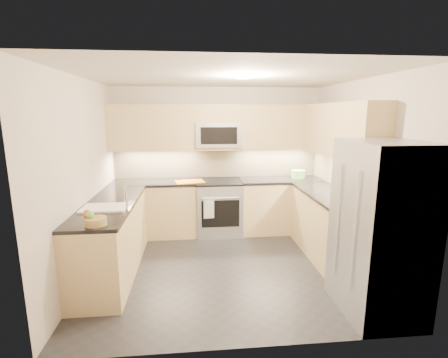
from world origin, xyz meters
TOP-DOWN VIEW (x-y plane):
  - floor at (0.00, 0.00)m, footprint 3.60×3.20m
  - ceiling at (0.00, 0.00)m, footprint 3.60×3.20m
  - wall_back at (0.00, 1.60)m, footprint 3.60×0.02m
  - wall_front at (0.00, -1.60)m, footprint 3.60×0.02m
  - wall_left at (-1.80, 0.00)m, footprint 0.02×3.20m
  - wall_right at (1.80, 0.00)m, footprint 0.02×3.20m
  - base_cab_back_left at (-1.09, 1.30)m, footprint 1.42×0.60m
  - base_cab_back_right at (1.09, 1.30)m, footprint 1.42×0.60m
  - base_cab_right at (1.50, 0.15)m, footprint 0.60×1.70m
  - base_cab_peninsula at (-1.50, 0.00)m, footprint 0.60×2.00m
  - countertop_back_left at (-1.09, 1.30)m, footprint 1.42×0.63m
  - countertop_back_right at (1.09, 1.30)m, footprint 1.42×0.63m
  - countertop_right at (1.50, 0.15)m, footprint 0.63×1.70m
  - countertop_peninsula at (-1.50, 0.00)m, footprint 0.63×2.00m
  - upper_cab_back at (0.00, 1.43)m, footprint 3.60×0.35m
  - upper_cab_right at (1.62, 0.28)m, footprint 0.35×1.95m
  - backsplash_back at (0.00, 1.60)m, footprint 3.60×0.01m
  - backsplash_right at (1.80, 0.45)m, footprint 0.01×2.30m
  - gas_range at (0.00, 1.28)m, footprint 0.76×0.65m
  - range_cooktop at (0.00, 1.28)m, footprint 0.76×0.65m
  - oven_door_glass at (0.00, 0.95)m, footprint 0.62×0.02m
  - oven_handle at (0.00, 0.93)m, footprint 0.60×0.02m
  - microwave at (0.00, 1.40)m, footprint 0.76×0.40m
  - microwave_door at (0.00, 1.20)m, footprint 0.60×0.01m
  - refrigerator at (1.45, -1.15)m, footprint 0.70×0.90m
  - fridge_handle_left at (1.08, -1.33)m, footprint 0.02×0.02m
  - fridge_handle_right at (1.08, -0.97)m, footprint 0.02×0.02m
  - sink_basin at (-1.50, -0.25)m, footprint 0.52×0.38m
  - faucet at (-1.24, -0.25)m, footprint 0.03×0.03m
  - utensil_bowl at (1.41, 1.34)m, footprint 0.24×0.24m
  - cutting_board at (-0.49, 1.17)m, footprint 0.51×0.40m
  - fruit_basket at (-1.43, -0.85)m, footprint 0.26×0.26m
  - fruit_apple at (-1.52, -0.80)m, footprint 0.08×0.08m
  - fruit_pear at (-1.48, -0.85)m, footprint 0.08×0.08m
  - dish_towel_check at (-0.19, 0.91)m, footprint 0.17×0.03m
  - fruit_orange at (-1.53, -0.84)m, footprint 0.06×0.06m

SIDE VIEW (x-z plane):
  - floor at x=0.00m, z-range 0.00..0.00m
  - base_cab_back_left at x=-1.09m, z-range 0.00..0.90m
  - base_cab_back_right at x=1.09m, z-range 0.00..0.90m
  - base_cab_right at x=1.50m, z-range 0.00..0.90m
  - base_cab_peninsula at x=-1.50m, z-range 0.00..0.90m
  - oven_door_glass at x=0.00m, z-range 0.22..0.68m
  - gas_range at x=0.00m, z-range 0.00..0.91m
  - dish_towel_check at x=-0.19m, z-range 0.39..0.71m
  - oven_handle at x=0.00m, z-range 0.71..0.73m
  - sink_basin at x=-1.50m, z-range 0.80..0.96m
  - refrigerator at x=1.45m, z-range 0.00..1.80m
  - range_cooktop at x=0.00m, z-range 0.90..0.93m
  - countertop_back_left at x=-1.09m, z-range 0.90..0.94m
  - countertop_back_right at x=1.09m, z-range 0.90..0.94m
  - countertop_right at x=1.50m, z-range 0.90..0.94m
  - countertop_peninsula at x=-1.50m, z-range 0.90..0.94m
  - cutting_board at x=-0.49m, z-range 0.94..0.95m
  - fridge_handle_left at x=1.08m, z-range 0.35..1.55m
  - fridge_handle_right at x=1.08m, z-range 0.35..1.55m
  - fruit_basket at x=-1.43m, z-range 0.94..1.02m
  - utensil_bowl at x=1.41m, z-range 0.94..1.08m
  - fruit_orange at x=-1.53m, z-range 1.02..1.08m
  - fruit_apple at x=-1.52m, z-range 1.02..1.09m
  - fruit_pear at x=-1.48m, z-range 1.01..1.10m
  - faucet at x=-1.24m, z-range 0.94..1.22m
  - backsplash_back at x=0.00m, z-range 0.94..1.45m
  - backsplash_right at x=1.80m, z-range 0.94..1.45m
  - wall_back at x=0.00m, z-range 0.00..2.50m
  - wall_front at x=0.00m, z-range 0.00..2.50m
  - wall_left at x=-1.80m, z-range 0.00..2.50m
  - wall_right at x=1.80m, z-range 0.00..2.50m
  - microwave at x=0.00m, z-range 1.50..1.90m
  - microwave_door at x=0.00m, z-range 1.56..1.84m
  - upper_cab_back at x=0.00m, z-range 1.45..2.20m
  - upper_cab_right at x=1.62m, z-range 1.45..2.20m
  - ceiling at x=0.00m, z-range 2.49..2.51m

